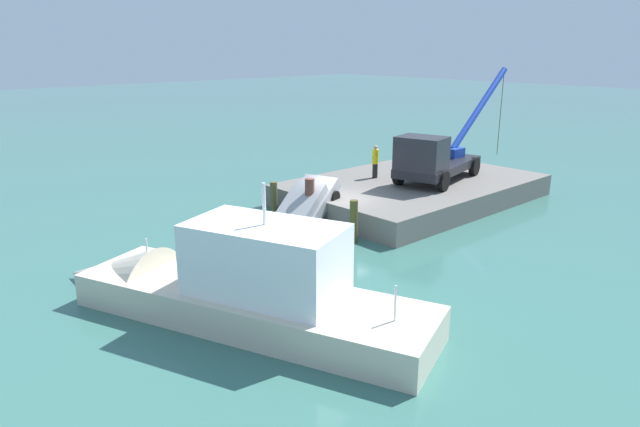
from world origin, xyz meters
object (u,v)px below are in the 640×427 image
(salvaged_car, at_px, (300,215))
(moored_yacht, at_px, (207,294))
(dock_worker, at_px, (375,161))
(crane_truck, at_px, (435,157))

(salvaged_car, relative_size, moored_yacht, 0.35)
(moored_yacht, bearing_deg, salvaged_car, -149.82)
(salvaged_car, bearing_deg, dock_worker, -168.33)
(dock_worker, distance_m, salvaged_car, 6.70)
(crane_truck, xyz_separation_m, moored_yacht, (15.54, 3.02, -1.86))
(crane_truck, height_order, moored_yacht, crane_truck)
(dock_worker, relative_size, moored_yacht, 0.13)
(crane_truck, distance_m, moored_yacht, 15.94)
(salvaged_car, distance_m, moored_yacht, 8.77)
(crane_truck, relative_size, salvaged_car, 2.34)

